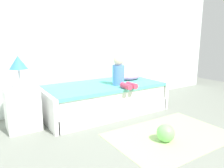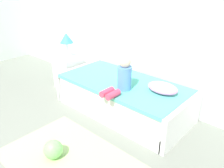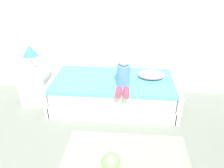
% 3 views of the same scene
% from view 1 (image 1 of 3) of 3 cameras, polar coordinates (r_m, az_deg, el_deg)
% --- Properties ---
extents(wall_rear, '(7.20, 0.10, 2.90)m').
position_cam_1_polar(wall_rear, '(4.06, -10.39, 14.22)').
color(wall_rear, silver).
rests_on(wall_rear, ground).
extents(bed, '(2.11, 1.00, 0.50)m').
position_cam_1_polar(bed, '(3.80, -2.03, -3.80)').
color(bed, white).
rests_on(bed, ground).
extents(nightstand, '(0.44, 0.44, 0.60)m').
position_cam_1_polar(nightstand, '(3.35, -22.55, -6.01)').
color(nightstand, white).
rests_on(nightstand, ground).
extents(table_lamp, '(0.24, 0.24, 0.45)m').
position_cam_1_polar(table_lamp, '(3.22, -23.47, 4.82)').
color(table_lamp, silver).
rests_on(table_lamp, nightstand).
extents(child_figure, '(0.20, 0.51, 0.50)m').
position_cam_1_polar(child_figure, '(3.60, 2.12, 2.78)').
color(child_figure, '#598CD1').
rests_on(child_figure, bed).
extents(pillow, '(0.44, 0.30, 0.13)m').
position_cam_1_polar(pillow, '(4.15, 4.74, 2.06)').
color(pillow, '#EA8CC6').
rests_on(pillow, bed).
extents(toy_ball, '(0.23, 0.23, 0.23)m').
position_cam_1_polar(toy_ball, '(2.88, 13.95, -12.41)').
color(toy_ball, '#7FD872').
rests_on(toy_ball, ground).
extents(area_rug, '(1.60, 1.10, 0.01)m').
position_cam_1_polar(area_rug, '(3.09, 15.03, -12.96)').
color(area_rug, '#B2D189').
rests_on(area_rug, ground).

